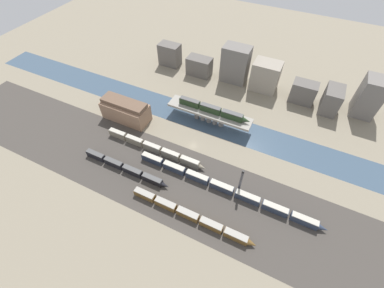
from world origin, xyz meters
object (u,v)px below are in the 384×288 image
Objects in this scene: warehouse_building at (126,110)px; signal_tower at (241,181)px; train_yard_far at (224,188)px; train_yard_near at (191,215)px; train_yard_mid at (125,168)px; train_on_bridge at (213,110)px; train_yard_outer at (154,148)px.

signal_tower reaches higher than warehouse_building.
train_yard_near is at bearing -113.33° from train_yard_far.
train_yard_far is (8.08, 18.72, 0.20)m from train_yard_near.
warehouse_building reaches higher than train_yard_far.
train_on_bridge is at bearing 63.18° from train_yard_mid.
train_yard_far is 71.79m from warehouse_building.
train_yard_outer is 30.94m from warehouse_building.
train_yard_mid is 0.53× the size of train_yard_far.
signal_tower is at bearing -51.44° from train_on_bridge.
train_yard_outer is (-41.53, 6.31, 0.15)m from train_yard_far.
train_yard_outer is 47.97m from signal_tower.
train_yard_mid is 0.83× the size of train_yard_outer.
train_yard_far is (47.76, 10.48, 0.11)m from train_yard_mid.
train_yard_mid reaches higher than train_yard_near.
train_yard_outer is at bearing 69.62° from train_yard_mid.
signal_tower is at bearing -13.36° from warehouse_building.
train_yard_outer is (-18.81, -32.77, -7.68)m from train_on_bridge.
train_on_bridge reaches higher than train_yard_outer.
train_yard_near is at bearing -122.97° from signal_tower.
train_yard_mid is (-39.69, 8.25, 0.09)m from train_yard_near.
train_yard_outer is at bearing -119.86° from train_on_bridge.
train_yard_far is at bearing -8.65° from train_yard_outer.
train_yard_far is (22.71, -39.08, -7.83)m from train_on_bridge.
train_yard_near is 0.99× the size of train_yard_outer.
train_on_bridge is 2.71× the size of signal_tower.
train_yard_mid is at bearing 168.26° from train_yard_near.
train_yard_outer is (-33.45, 25.04, 0.35)m from train_yard_near.
train_yard_near is 26.55m from signal_tower.
train_yard_outer is (6.24, 16.79, 0.26)m from train_yard_mid.
warehouse_building is at bearing 151.94° from train_yard_outer.
train_yard_far is at bearing -59.84° from train_on_bridge.
signal_tower reaches higher than train_yard_near.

